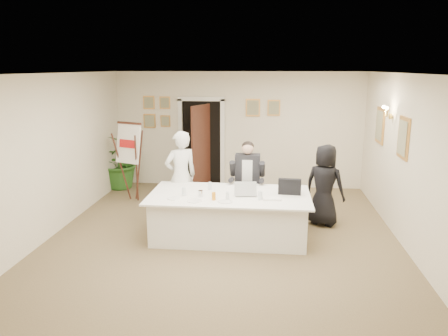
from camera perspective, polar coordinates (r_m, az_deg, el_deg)
name	(u,v)px	position (r m, az deg, el deg)	size (l,w,h in m)	color
floor	(223,238)	(7.66, -0.14, -9.18)	(7.00, 7.00, 0.00)	brown
ceiling	(223,73)	(7.09, -0.15, 12.26)	(6.00, 7.00, 0.02)	white
wall_back	(238,130)	(10.68, 1.87, 4.98)	(6.00, 0.10, 2.80)	white
wall_front	(181,241)	(3.93, -5.69, -9.44)	(6.00, 0.10, 2.80)	white
wall_left	(51,156)	(8.13, -21.68, 1.50)	(0.10, 7.00, 2.80)	white
wall_right	(410,164)	(7.55, 23.14, 0.54)	(0.10, 7.00, 2.80)	white
doorway	(201,145)	(10.66, -2.96, 3.01)	(1.14, 0.86, 2.20)	black
pictures_back_wall	(205,111)	(10.69, -2.44, 7.41)	(3.40, 0.06, 0.80)	gold
pictures_right_wall	(390,131)	(8.62, 20.87, 4.54)	(0.06, 2.20, 0.80)	gold
wall_sconce	(388,112)	(8.56, 20.61, 6.87)	(0.20, 0.30, 0.24)	gold
conference_table	(229,215)	(7.60, 0.72, -6.21)	(2.74, 1.46, 0.78)	white
seated_man	(247,180)	(8.49, 3.06, -1.52)	(0.66, 0.70, 1.53)	black
flip_chart	(132,166)	(9.74, -11.90, 0.30)	(0.62, 0.48, 1.72)	#361911
standing_man	(181,176)	(8.35, -5.65, -1.07)	(0.63, 0.42, 1.74)	silver
standing_woman	(325,185)	(8.30, 13.01, -2.19)	(0.75, 0.49, 1.53)	black
potted_palm	(122,161)	(10.88, -13.24, 0.88)	(1.21, 1.05, 1.34)	#285D1F
laptop	(246,187)	(7.44, 2.87, -2.43)	(0.37, 0.38, 0.28)	#B7BABC
laptop_bag	(290,187)	(7.52, 8.57, -2.43)	(0.39, 0.11, 0.27)	black
paper_stack	(272,198)	(7.24, 6.29, -3.97)	(0.30, 0.21, 0.03)	white
plate_left	(174,198)	(7.27, -6.60, -3.96)	(0.21, 0.21, 0.01)	white
plate_mid	(195,201)	(7.10, -3.87, -4.31)	(0.24, 0.24, 0.01)	white
plate_near	(225,202)	(7.04, 0.18, -4.43)	(0.23, 0.23, 0.01)	white
glass_a	(184,191)	(7.42, -5.27, -3.07)	(0.07, 0.07, 0.14)	silver
glass_b	(227,196)	(7.13, 0.45, -3.68)	(0.06, 0.06, 0.14)	silver
glass_c	(260,196)	(7.17, 4.75, -3.62)	(0.07, 0.07, 0.14)	silver
glass_d	(210,186)	(7.72, -1.85, -2.37)	(0.06, 0.06, 0.14)	silver
oj_glass	(214,196)	(7.14, -1.35, -3.71)	(0.06, 0.06, 0.13)	orange
steel_jug	(201,194)	(7.32, -3.07, -3.38)	(0.08, 0.08, 0.11)	silver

